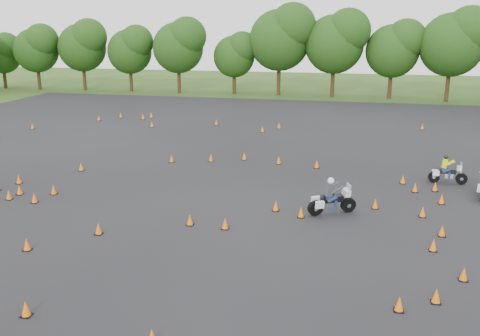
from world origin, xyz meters
name	(u,v)px	position (x,y,z in m)	size (l,w,h in m)	color
ground	(220,218)	(0.00, 0.00, 0.00)	(140.00, 140.00, 0.00)	#2D5119
asphalt_pad	(248,180)	(0.00, 6.00, 0.01)	(62.00, 62.00, 0.00)	black
treeline	(331,59)	(2.68, 35.17, 4.59)	(86.72, 32.73, 10.86)	#1E4012
traffic_cones	(247,171)	(-0.26, 6.94, 0.23)	(36.48, 32.88, 0.45)	orange
rider_grey	(332,195)	(4.69, 1.61, 0.89)	(2.28, 0.70, 1.76)	#36383D
rider_yellow	(449,170)	(10.45, 7.58, 0.76)	(1.97, 0.60, 1.52)	#C6D713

